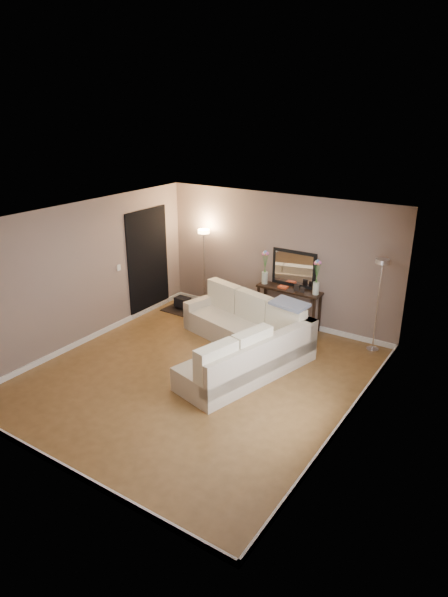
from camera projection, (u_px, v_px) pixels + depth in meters
The scene contains 23 objects.
floor at pixel (197, 376), 8.19m from camera, with size 5.00×5.50×0.01m, color brown.
ceiling at pixel (194, 219), 7.24m from camera, with size 5.00×5.50×0.01m, color white.
wall_back at pixel (278, 259), 9.86m from camera, with size 5.00×0.02×2.60m, color gray.
wall_front at pixel (49, 378), 5.56m from camera, with size 5.00×0.02×2.60m, color gray.
wall_left at pixel (84, 274), 9.00m from camera, with size 0.02×5.50×2.60m, color gray.
wall_right at pixel (352, 341), 6.43m from camera, with size 0.02×5.50×2.60m, color gray.
baseboard_back at pixel (275, 317), 10.30m from camera, with size 5.00×0.03×0.10m, color white.
baseboard_front at pixel (64, 467), 6.03m from camera, with size 5.00×0.03×0.10m, color white.
baseboard_left at pixel (91, 337), 9.44m from camera, with size 0.03×5.50×0.10m, color white.
baseboard_right at pixel (342, 422), 6.90m from camera, with size 0.03×5.50×0.10m, color white.
doorway at pixel (148, 262), 10.38m from camera, with size 0.02×1.20×2.20m, color black.
switch_plate at pixel (119, 268), 9.68m from camera, with size 0.02×0.08×0.12m, color white.
sectional_sofa at pixel (244, 338), 8.72m from camera, with size 2.73×3.05×0.91m.
throw_blanket at pixel (290, 304), 8.59m from camera, with size 0.66×0.38×0.05m, color gray.
console_table at pixel (285, 304), 9.89m from camera, with size 1.31×0.37×0.81m.
leaning_mirror at pixel (294, 268), 9.71m from camera, with size 0.93×0.06×0.72m.
table_decor at pixel (288, 288), 9.68m from camera, with size 0.55×0.12×0.13m.
flower_vase_left at pixel (265, 270), 9.90m from camera, with size 0.15×0.12×0.69m.
flower_vase_right at pixel (316, 280), 9.32m from camera, with size 0.15×0.12×0.69m.
floor_lamp_lit at pixel (204, 253), 10.56m from camera, with size 0.25×0.25×1.73m.
floor_lamp_unlit at pixel (380, 287), 8.60m from camera, with size 0.27×0.27×1.72m.
charcoal_rug at pixel (192, 310), 10.80m from camera, with size 1.13×0.85×0.02m, color black.
black_bag at pixel (183, 302), 10.78m from camera, with size 0.32×0.23×0.21m, color black.
Camera 1 is at (4.30, -5.75, 4.14)m, focal length 30.00 mm.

